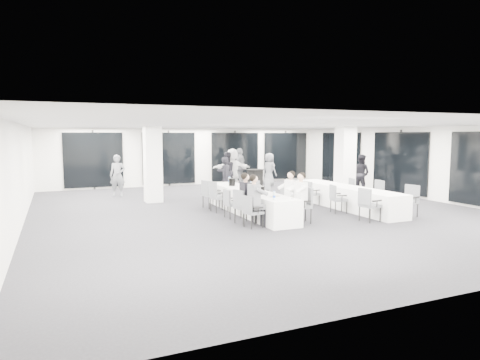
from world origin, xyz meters
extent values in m
cube|color=#25252A|center=(0.00, 0.00, -0.01)|extent=(14.00, 16.00, 0.02)
cube|color=silver|center=(0.00, 0.00, 2.81)|extent=(14.00, 16.00, 0.02)
cube|color=silver|center=(-7.01, 0.00, 1.40)|extent=(0.02, 16.00, 2.80)
cube|color=silver|center=(7.01, 0.00, 1.40)|extent=(0.02, 16.00, 2.80)
cube|color=silver|center=(0.00, 8.01, 1.40)|extent=(14.00, 0.02, 2.80)
cube|color=black|center=(0.00, 7.94, 1.35)|extent=(13.60, 0.06, 2.50)
cube|color=black|center=(6.94, 1.00, 1.35)|extent=(0.06, 14.00, 2.50)
cube|color=white|center=(-2.80, 3.20, 1.40)|extent=(0.60, 0.60, 2.80)
cube|color=white|center=(4.20, 1.00, 1.40)|extent=(0.60, 0.60, 2.80)
cube|color=white|center=(-0.52, -0.39, 0.38)|extent=(0.90, 5.00, 0.75)
cube|color=white|center=(2.91, -0.81, 0.38)|extent=(0.90, 5.00, 0.75)
cylinder|color=black|center=(1.51, 3.44, 0.52)|extent=(0.67, 0.67, 1.05)
cylinder|color=black|center=(1.51, 3.44, 1.05)|extent=(0.76, 0.76, 0.02)
cube|color=#54575C|center=(-1.27, -2.29, 0.41)|extent=(0.48, 0.50, 0.07)
cube|color=#54575C|center=(-1.47, -2.32, 0.66)|extent=(0.12, 0.42, 0.42)
cylinder|color=black|center=(-1.48, -2.14, 0.19)|extent=(0.03, 0.03, 0.37)
cylinder|color=black|center=(-1.42, -2.50, 0.19)|extent=(0.03, 0.03, 0.37)
cylinder|color=black|center=(-1.12, -2.08, 0.19)|extent=(0.03, 0.03, 0.37)
cylinder|color=black|center=(-1.06, -2.44, 0.19)|extent=(0.03, 0.03, 0.37)
cube|color=black|center=(-1.31, -2.06, 0.57)|extent=(0.31, 0.09, 0.04)
cube|color=black|center=(-1.23, -2.51, 0.57)|extent=(0.31, 0.09, 0.04)
cube|color=#54575C|center=(-1.27, -1.73, 0.46)|extent=(0.56, 0.58, 0.08)
cube|color=#54575C|center=(-1.49, -1.78, 0.73)|extent=(0.16, 0.47, 0.47)
cylinder|color=black|center=(-1.51, -1.58, 0.21)|extent=(0.04, 0.04, 0.42)
cylinder|color=black|center=(-1.42, -1.98, 0.21)|extent=(0.04, 0.04, 0.42)
cylinder|color=black|center=(-1.12, -1.49, 0.21)|extent=(0.04, 0.04, 0.42)
cylinder|color=black|center=(-1.03, -1.89, 0.21)|extent=(0.04, 0.04, 0.42)
cube|color=black|center=(-1.33, -1.48, 0.63)|extent=(0.35, 0.12, 0.04)
cube|color=black|center=(-1.21, -1.98, 0.63)|extent=(0.35, 0.12, 0.04)
cube|color=#54575C|center=(-1.27, -0.84, 0.41)|extent=(0.45, 0.47, 0.07)
cube|color=#54575C|center=(-1.47, -0.85, 0.66)|extent=(0.09, 0.42, 0.42)
cylinder|color=black|center=(-1.47, -0.67, 0.19)|extent=(0.03, 0.03, 0.37)
cylinder|color=black|center=(-1.44, -1.03, 0.19)|extent=(0.03, 0.03, 0.37)
cylinder|color=black|center=(-1.10, -0.64, 0.19)|extent=(0.03, 0.03, 0.37)
cylinder|color=black|center=(-1.07, -1.01, 0.19)|extent=(0.03, 0.03, 0.37)
cube|color=black|center=(-1.29, -0.61, 0.56)|extent=(0.31, 0.06, 0.04)
cube|color=black|center=(-1.25, -1.06, 0.56)|extent=(0.31, 0.06, 0.04)
cube|color=#54575C|center=(-1.27, 0.31, 0.47)|extent=(0.52, 0.54, 0.08)
cube|color=#54575C|center=(-1.50, 0.29, 0.75)|extent=(0.11, 0.48, 0.48)
cylinder|color=black|center=(-1.50, 0.49, 0.21)|extent=(0.04, 0.04, 0.43)
cylinder|color=black|center=(-1.46, 0.08, 0.21)|extent=(0.04, 0.04, 0.43)
cylinder|color=black|center=(-1.08, 0.53, 0.21)|extent=(0.04, 0.04, 0.43)
cylinder|color=black|center=(-1.04, 0.12, 0.21)|extent=(0.04, 0.04, 0.43)
cube|color=black|center=(-1.29, 0.57, 0.65)|extent=(0.36, 0.07, 0.04)
cube|color=black|center=(-1.25, 0.05, 0.65)|extent=(0.36, 0.07, 0.04)
cube|color=#54575C|center=(-1.27, 1.11, 0.45)|extent=(0.55, 0.57, 0.08)
cube|color=#54575C|center=(-1.49, 1.06, 0.72)|extent=(0.16, 0.46, 0.46)
cylinder|color=black|center=(-1.51, 1.26, 0.21)|extent=(0.04, 0.04, 0.41)
cylinder|color=black|center=(-1.42, 0.87, 0.21)|extent=(0.04, 0.04, 0.41)
cylinder|color=black|center=(-1.12, 1.35, 0.21)|extent=(0.04, 0.04, 0.41)
cylinder|color=black|center=(-1.03, 0.95, 0.21)|extent=(0.04, 0.04, 0.41)
cube|color=black|center=(-1.32, 1.35, 0.62)|extent=(0.34, 0.11, 0.04)
cube|color=black|center=(-1.22, 0.86, 0.62)|extent=(0.34, 0.11, 0.04)
cube|color=#54575C|center=(0.23, -2.28, 0.48)|extent=(0.58, 0.59, 0.08)
cube|color=#54575C|center=(0.46, -2.33, 0.76)|extent=(0.16, 0.49, 0.49)
cylinder|color=black|center=(0.39, -2.53, 0.22)|extent=(0.04, 0.04, 0.43)
cylinder|color=black|center=(0.48, -2.12, 0.22)|extent=(0.04, 0.04, 0.43)
cylinder|color=black|center=(-0.02, -2.45, 0.22)|extent=(0.04, 0.04, 0.43)
cylinder|color=black|center=(0.07, -2.03, 0.22)|extent=(0.04, 0.04, 0.43)
cube|color=black|center=(0.18, -2.54, 0.66)|extent=(0.36, 0.11, 0.04)
cube|color=black|center=(0.28, -2.02, 0.66)|extent=(0.36, 0.11, 0.04)
cube|color=#54575C|center=(0.23, -1.71, 0.45)|extent=(0.55, 0.57, 0.08)
cube|color=#54575C|center=(0.44, -1.66, 0.71)|extent=(0.16, 0.46, 0.46)
cylinder|color=black|center=(0.47, -1.86, 0.20)|extent=(0.04, 0.04, 0.41)
cylinder|color=black|center=(0.38, -1.47, 0.20)|extent=(0.04, 0.04, 0.41)
cylinder|color=black|center=(0.08, -1.95, 0.20)|extent=(0.04, 0.04, 0.41)
cylinder|color=black|center=(-0.01, -1.56, 0.20)|extent=(0.04, 0.04, 0.41)
cube|color=black|center=(0.29, -1.95, 0.62)|extent=(0.34, 0.11, 0.04)
cube|color=black|center=(0.17, -1.47, 0.62)|extent=(0.34, 0.11, 0.04)
cube|color=#54575C|center=(0.23, -0.83, 0.42)|extent=(0.52, 0.53, 0.07)
cube|color=#54575C|center=(0.43, -0.87, 0.67)|extent=(0.15, 0.43, 0.43)
cylinder|color=black|center=(0.37, -1.05, 0.19)|extent=(0.03, 0.03, 0.38)
cylinder|color=black|center=(0.45, -0.69, 0.19)|extent=(0.03, 0.03, 0.38)
cylinder|color=black|center=(0.01, -0.97, 0.19)|extent=(0.03, 0.03, 0.38)
cylinder|color=black|center=(0.09, -0.61, 0.19)|extent=(0.03, 0.03, 0.38)
cube|color=black|center=(0.18, -1.06, 0.58)|extent=(0.32, 0.10, 0.04)
cube|color=black|center=(0.28, -0.60, 0.58)|extent=(0.32, 0.10, 0.04)
cube|color=#54575C|center=(0.23, 0.29, 0.47)|extent=(0.56, 0.58, 0.08)
cube|color=#54575C|center=(0.46, 0.25, 0.75)|extent=(0.15, 0.48, 0.48)
cylinder|color=black|center=(0.40, 0.04, 0.21)|extent=(0.04, 0.04, 0.43)
cylinder|color=black|center=(0.47, 0.46, 0.21)|extent=(0.04, 0.04, 0.43)
cylinder|color=black|center=(-0.01, 0.12, 0.21)|extent=(0.04, 0.04, 0.43)
cylinder|color=black|center=(0.06, 0.53, 0.21)|extent=(0.04, 0.04, 0.43)
cube|color=black|center=(0.18, 0.03, 0.65)|extent=(0.36, 0.10, 0.04)
cube|color=black|center=(0.28, 0.54, 0.65)|extent=(0.36, 0.10, 0.04)
cube|color=#54575C|center=(0.23, 1.09, 0.42)|extent=(0.47, 0.48, 0.07)
cube|color=#54575C|center=(0.43, 1.11, 0.67)|extent=(0.10, 0.43, 0.43)
cylinder|color=black|center=(0.43, 0.92, 0.19)|extent=(0.03, 0.03, 0.38)
cylinder|color=black|center=(0.39, 1.29, 0.19)|extent=(0.03, 0.03, 0.38)
cylinder|color=black|center=(0.07, 0.88, 0.19)|extent=(0.03, 0.03, 0.38)
cylinder|color=black|center=(0.03, 1.25, 0.19)|extent=(0.03, 0.03, 0.38)
cube|color=black|center=(0.25, 0.86, 0.57)|extent=(0.32, 0.07, 0.04)
cube|color=black|center=(0.21, 1.32, 0.57)|extent=(0.32, 0.07, 0.04)
cube|color=#54575C|center=(2.16, -2.89, 0.46)|extent=(0.52, 0.54, 0.08)
cube|color=#54575C|center=(1.93, -2.92, 0.73)|extent=(0.11, 0.47, 0.47)
cylinder|color=black|center=(1.93, -2.71, 0.21)|extent=(0.04, 0.04, 0.42)
cylinder|color=black|center=(1.98, -3.12, 0.21)|extent=(0.04, 0.04, 0.42)
cylinder|color=black|center=(2.34, -2.67, 0.21)|extent=(0.04, 0.04, 0.42)
cylinder|color=black|center=(2.38, -3.07, 0.21)|extent=(0.04, 0.04, 0.42)
cube|color=black|center=(2.13, -2.64, 0.63)|extent=(0.35, 0.08, 0.04)
cube|color=black|center=(2.18, -3.15, 0.63)|extent=(0.35, 0.08, 0.04)
cube|color=#54575C|center=(2.16, -1.42, 0.43)|extent=(0.53, 0.54, 0.08)
cube|color=#54575C|center=(1.95, -1.37, 0.68)|extent=(0.15, 0.44, 0.44)
cylinder|color=black|center=(2.01, -1.19, 0.19)|extent=(0.03, 0.03, 0.39)
cylinder|color=black|center=(1.93, -1.56, 0.19)|extent=(0.03, 0.03, 0.39)
cylinder|color=black|center=(2.38, -1.27, 0.19)|extent=(0.03, 0.03, 0.39)
cylinder|color=black|center=(2.30, -1.64, 0.19)|extent=(0.03, 0.03, 0.39)
cube|color=black|center=(2.21, -1.19, 0.59)|extent=(0.32, 0.11, 0.04)
cube|color=black|center=(2.11, -1.65, 0.59)|extent=(0.32, 0.11, 0.04)
cube|color=#54575C|center=(2.16, 0.14, 0.41)|extent=(0.49, 0.50, 0.07)
cube|color=#54575C|center=(1.96, 0.11, 0.66)|extent=(0.12, 0.42, 0.42)
cylinder|color=black|center=(1.95, 0.29, 0.19)|extent=(0.03, 0.03, 0.37)
cylinder|color=black|center=(2.01, -0.07, 0.19)|extent=(0.03, 0.03, 0.37)
cylinder|color=black|center=(2.31, 0.35, 0.19)|extent=(0.03, 0.03, 0.37)
cylinder|color=black|center=(2.37, -0.01, 0.19)|extent=(0.03, 0.03, 0.37)
cube|color=black|center=(2.12, 0.37, 0.56)|extent=(0.31, 0.09, 0.04)
cube|color=black|center=(2.20, -0.08, 0.56)|extent=(0.31, 0.09, 0.04)
cube|color=#54575C|center=(3.66, -2.82, 0.46)|extent=(0.58, 0.59, 0.08)
cube|color=#54575C|center=(3.87, -2.77, 0.73)|extent=(0.18, 0.47, 0.47)
cylinder|color=black|center=(3.91, -2.97, 0.21)|extent=(0.04, 0.04, 0.42)
cylinder|color=black|center=(3.80, -2.58, 0.21)|extent=(0.04, 0.04, 0.42)
cylinder|color=black|center=(3.51, -3.07, 0.21)|extent=(0.04, 0.04, 0.42)
cylinder|color=black|center=(3.41, -2.68, 0.21)|extent=(0.04, 0.04, 0.42)
cube|color=black|center=(3.72, -3.07, 0.63)|extent=(0.34, 0.13, 0.04)
cube|color=black|center=(3.59, -2.58, 0.63)|extent=(0.34, 0.13, 0.04)
cube|color=#54575C|center=(3.66, -1.30, 0.46)|extent=(0.51, 0.53, 0.08)
cube|color=#54575C|center=(3.88, -1.32, 0.73)|extent=(0.10, 0.47, 0.47)
cylinder|color=black|center=(3.84, -1.52, 0.21)|extent=(0.04, 0.04, 0.42)
cylinder|color=black|center=(3.88, -1.11, 0.21)|extent=(0.04, 0.04, 0.42)
cylinder|color=black|center=(3.44, -1.48, 0.21)|extent=(0.04, 0.04, 0.42)
cylinder|color=black|center=(3.47, -1.08, 0.21)|extent=(0.04, 0.04, 0.42)
cube|color=black|center=(3.63, -1.55, 0.63)|extent=(0.35, 0.07, 0.04)
cube|color=black|center=(3.68, -1.04, 0.63)|extent=(0.35, 0.07, 0.04)
cube|color=#54575C|center=(3.66, 0.17, 0.43)|extent=(0.53, 0.55, 0.08)
cube|color=#54575C|center=(3.86, 0.12, 0.68)|extent=(0.16, 0.44, 0.44)
cylinder|color=black|center=(3.80, -0.06, 0.19)|extent=(0.03, 0.03, 0.39)
cylinder|color=black|center=(3.89, 0.31, 0.19)|extent=(0.03, 0.03, 0.39)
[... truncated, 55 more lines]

